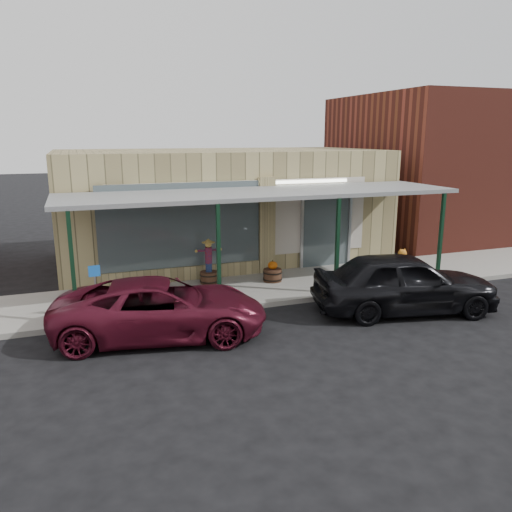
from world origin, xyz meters
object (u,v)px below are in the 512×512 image
object	(u,v)px
handicap_sign	(95,284)
car_maroon	(161,308)
barrel_scarecrow	(209,268)
parked_sedan	(404,282)
barrel_pumpkin	(273,274)

from	to	relation	value
handicap_sign	car_maroon	xyz separation A→B (m)	(1.42, -1.43, -0.34)
barrel_scarecrow	handicap_sign	xyz separation A→B (m)	(-3.50, -2.03, 0.40)
parked_sedan	car_maroon	distance (m)	6.54
barrel_pumpkin	handicap_sign	xyz separation A→B (m)	(-5.49, -1.55, 0.64)
barrel_scarecrow	handicap_sign	distance (m)	4.07
parked_sedan	handicap_sign	bearing A→B (deg)	88.07
parked_sedan	car_maroon	size ratio (longest dim) A/B	1.04
barrel_pumpkin	parked_sedan	bearing A→B (deg)	-55.11
barrel_scarecrow	parked_sedan	xyz separation A→B (m)	(4.44, -4.00, 0.20)
handicap_sign	barrel_scarecrow	bearing A→B (deg)	26.62
barrel_scarecrow	car_maroon	xyz separation A→B (m)	(-2.08, -3.46, 0.06)
barrel_scarecrow	barrel_pumpkin	size ratio (longest dim) A/B	1.89
parked_sedan	car_maroon	xyz separation A→B (m)	(-6.52, 0.54, -0.14)
barrel_pumpkin	parked_sedan	world-z (taller)	parked_sedan
barrel_scarecrow	parked_sedan	bearing A→B (deg)	-47.37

